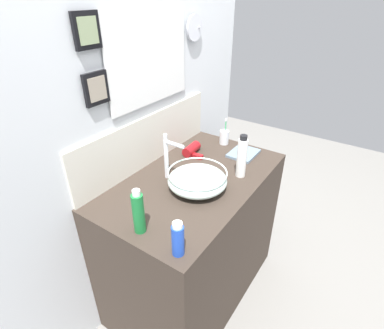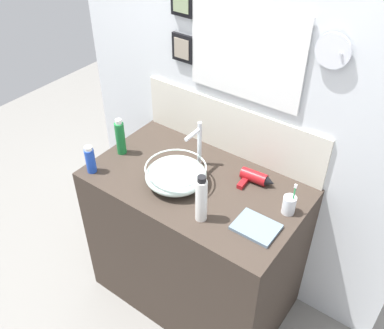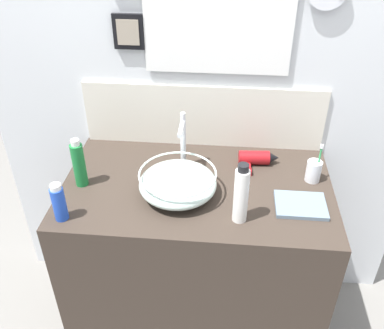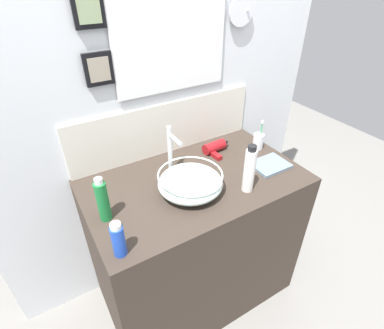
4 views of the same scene
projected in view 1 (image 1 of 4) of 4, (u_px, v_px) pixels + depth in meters
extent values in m
plane|color=gray|center=(194.00, 286.00, 2.10)|extent=(6.00, 6.00, 0.00)
cube|color=#382D26|center=(194.00, 239.00, 1.87)|extent=(1.10, 0.65, 0.90)
cube|color=silver|center=(142.00, 116.00, 1.67)|extent=(1.98, 0.06, 2.37)
cube|color=beige|center=(149.00, 140.00, 1.72)|extent=(1.08, 0.02, 0.29)
cube|color=white|center=(149.00, 60.00, 1.54)|extent=(0.54, 0.01, 0.39)
cube|color=white|center=(150.00, 60.00, 1.53)|extent=(0.60, 0.01, 0.45)
cylinder|color=silver|center=(195.00, 28.00, 1.76)|extent=(0.15, 0.01, 0.15)
cylinder|color=silver|center=(196.00, 27.00, 1.79)|extent=(0.01, 0.06, 0.01)
cube|color=black|center=(87.00, 30.00, 1.19)|extent=(0.13, 0.02, 0.14)
cube|color=gray|center=(88.00, 31.00, 1.19)|extent=(0.09, 0.01, 0.10)
cube|color=black|center=(96.00, 89.00, 1.31)|extent=(0.13, 0.02, 0.14)
cube|color=gray|center=(98.00, 89.00, 1.30)|extent=(0.09, 0.01, 0.10)
ellipsoid|color=silver|center=(197.00, 180.00, 1.53)|extent=(0.31, 0.31, 0.11)
torus|color=silver|center=(197.00, 172.00, 1.51)|extent=(0.30, 0.30, 0.01)
torus|color=#B2B7BC|center=(197.00, 188.00, 1.56)|extent=(0.12, 0.12, 0.01)
cylinder|color=silver|center=(166.00, 159.00, 1.60)|extent=(0.02, 0.02, 0.23)
cylinder|color=silver|center=(174.00, 144.00, 1.52)|extent=(0.02, 0.12, 0.02)
cylinder|color=silver|center=(165.00, 137.00, 1.53)|extent=(0.02, 0.02, 0.03)
cylinder|color=maroon|center=(192.00, 149.00, 1.88)|extent=(0.14, 0.07, 0.06)
cone|color=black|center=(198.00, 144.00, 1.94)|extent=(0.05, 0.06, 0.05)
cube|color=maroon|center=(196.00, 156.00, 1.84)|extent=(0.04, 0.09, 0.02)
cylinder|color=silver|center=(224.00, 137.00, 1.99)|extent=(0.06, 0.06, 0.09)
cylinder|color=green|center=(225.00, 132.00, 1.99)|extent=(0.01, 0.01, 0.15)
cube|color=white|center=(226.00, 120.00, 1.94)|extent=(0.01, 0.01, 0.02)
cylinder|color=white|center=(242.00, 158.00, 1.61)|extent=(0.05, 0.05, 0.22)
cylinder|color=black|center=(244.00, 138.00, 1.55)|extent=(0.04, 0.04, 0.03)
cylinder|color=#197233|center=(139.00, 214.00, 1.24)|extent=(0.05, 0.05, 0.19)
cylinder|color=silver|center=(136.00, 193.00, 1.19)|extent=(0.03, 0.03, 0.02)
cylinder|color=blue|center=(178.00, 240.00, 1.14)|extent=(0.05, 0.05, 0.14)
cylinder|color=silver|center=(177.00, 225.00, 1.10)|extent=(0.04, 0.04, 0.02)
cube|color=slate|center=(243.00, 153.00, 1.88)|extent=(0.19, 0.15, 0.02)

